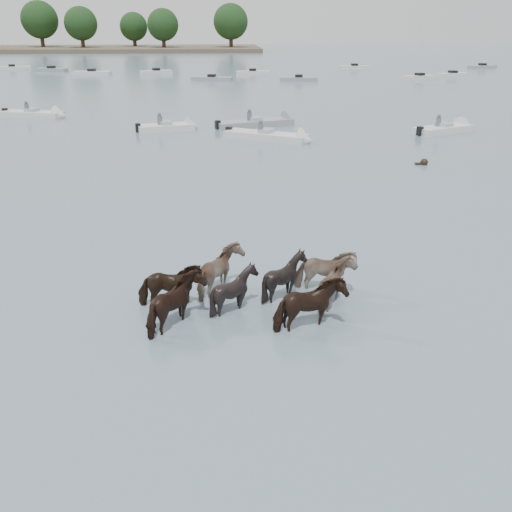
{
  "coord_description": "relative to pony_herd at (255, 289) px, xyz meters",
  "views": [
    {
      "loc": [
        -1.56,
        -13.23,
        7.41
      ],
      "look_at": [
        -0.56,
        1.82,
        1.1
      ],
      "focal_mm": 39.49,
      "sensor_mm": 36.0,
      "label": 1
    }
  ],
  "objects": [
    {
      "name": "pony_herd",
      "position": [
        0.0,
        0.0,
        0.0
      ],
      "size": [
        6.31,
        3.94,
        1.6
      ],
      "color": "black",
      "rests_on": "ground"
    },
    {
      "name": "motorboat_b",
      "position": [
        3.02,
        23.54,
        -0.32
      ],
      "size": [
        6.17,
        4.45,
        1.92
      ],
      "rotation": [
        0.0,
        0.0,
        -0.52
      ],
      "color": "silver",
      "rests_on": "ground"
    },
    {
      "name": "motorboat_f",
      "position": [
        -15.58,
        34.67,
        -0.32
      ],
      "size": [
        5.81,
        3.1,
        1.92
      ],
      "rotation": [
        0.0,
        0.0,
        -0.28
      ],
      "color": "silver",
      "rests_on": "ground"
    },
    {
      "name": "ground",
      "position": [
        0.66,
        -0.78,
        -0.54
      ],
      "size": [
        400.0,
        400.0,
        0.0
      ],
      "primitive_type": "plane",
      "color": "slate",
      "rests_on": "ground"
    },
    {
      "name": "motorboat_d",
      "position": [
        15.82,
        25.98,
        -0.32
      ],
      "size": [
        5.26,
        3.75,
        1.92
      ],
      "rotation": [
        0.0,
        0.0,
        0.48
      ],
      "color": "silver",
      "rests_on": "ground"
    },
    {
      "name": "motorboat_c",
      "position": [
        2.63,
        29.42,
        -0.32
      ],
      "size": [
        6.57,
        3.68,
        1.92
      ],
      "rotation": [
        0.0,
        0.0,
        0.35
      ],
      "color": "gray",
      "rests_on": "ground"
    },
    {
      "name": "distant_flotilla",
      "position": [
        -0.18,
        75.96,
        -0.29
      ],
      "size": [
        104.16,
        24.8,
        0.93
      ],
      "color": "gray",
      "rests_on": "ground"
    },
    {
      "name": "motorboat_a",
      "position": [
        -4.05,
        27.88,
        -0.32
      ],
      "size": [
        4.72,
        2.68,
        1.92
      ],
      "rotation": [
        0.0,
        0.0,
        0.26
      ],
      "color": "silver",
      "rests_on": "ground"
    },
    {
      "name": "swimming_pony",
      "position": [
        10.46,
        16.25,
        -0.44
      ],
      "size": [
        0.72,
        0.44,
        0.44
      ],
      "color": "black",
      "rests_on": "ground"
    }
  ]
}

